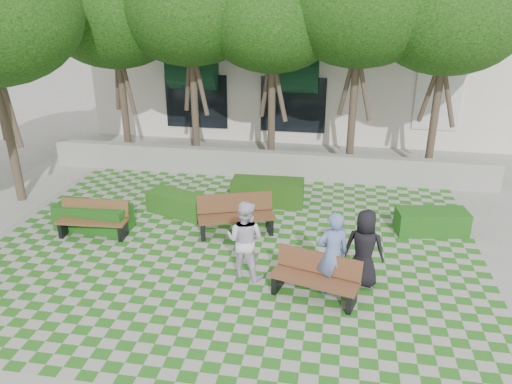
% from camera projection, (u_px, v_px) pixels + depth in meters
% --- Properties ---
extents(ground, '(90.00, 90.00, 0.00)m').
position_uv_depth(ground, '(223.00, 272.00, 11.36)').
color(ground, gray).
rests_on(ground, ground).
extents(lawn, '(12.00, 12.00, 0.00)m').
position_uv_depth(lawn, '(233.00, 251.00, 12.26)').
color(lawn, '#2B721E').
rests_on(lawn, ground).
extents(retaining_wall, '(15.00, 0.36, 0.90)m').
position_uv_depth(retaining_wall, '(265.00, 164.00, 16.82)').
color(retaining_wall, '#9E9B93').
rests_on(retaining_wall, ground).
extents(bench_east, '(1.91, 1.06, 0.95)m').
position_uv_depth(bench_east, '(315.00, 278.00, 10.29)').
color(bench_east, brown).
rests_on(bench_east, ground).
extents(bench_mid, '(2.09, 1.27, 1.04)m').
position_uv_depth(bench_mid, '(236.00, 216.00, 12.96)').
color(bench_mid, '#56341D').
rests_on(bench_mid, ground).
extents(bench_west, '(1.82, 0.71, 0.94)m').
position_uv_depth(bench_west, '(93.00, 219.00, 12.87)').
color(bench_west, brown).
rests_on(bench_west, ground).
extents(hedge_east, '(1.90, 1.00, 0.63)m').
position_uv_depth(hedge_east, '(432.00, 222.00, 13.04)').
color(hedge_east, '#1B5015').
rests_on(hedge_east, ground).
extents(hedge_midright, '(2.14, 0.92, 0.74)m').
position_uv_depth(hedge_midright, '(268.00, 192.00, 14.77)').
color(hedge_midright, '#204712').
rests_on(hedge_midright, ground).
extents(hedge_midleft, '(1.90, 1.24, 0.62)m').
position_uv_depth(hedge_midleft, '(178.00, 204.00, 14.14)').
color(hedge_midleft, '#215316').
rests_on(hedge_midleft, ground).
extents(hedge_west, '(2.03, 0.93, 0.69)m').
position_uv_depth(hedge_west, '(94.00, 217.00, 13.25)').
color(hedge_west, '#174B14').
rests_on(hedge_west, ground).
extents(person_blue, '(0.80, 0.66, 1.87)m').
position_uv_depth(person_blue, '(333.00, 254.00, 10.26)').
color(person_blue, '#657BB9').
rests_on(person_blue, ground).
extents(person_dark, '(0.95, 0.72, 1.75)m').
position_uv_depth(person_dark, '(364.00, 249.00, 10.59)').
color(person_dark, black).
rests_on(person_dark, ground).
extents(person_white, '(1.00, 0.85, 1.81)m').
position_uv_depth(person_white, '(245.00, 240.00, 10.89)').
color(person_white, white).
rests_on(person_white, ground).
extents(tree_row, '(17.70, 13.40, 7.41)m').
position_uv_depth(tree_row, '(204.00, 16.00, 15.06)').
color(tree_row, '#47382B').
rests_on(tree_row, ground).
extents(building, '(18.00, 8.92, 5.15)m').
position_uv_depth(building, '(312.00, 67.00, 23.04)').
color(building, white).
rests_on(building, ground).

